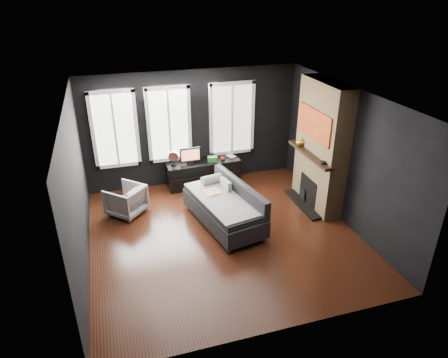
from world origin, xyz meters
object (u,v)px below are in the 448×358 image
object	(u,v)px
book	(229,153)
mug	(223,158)
monitor	(190,155)
armchair	(126,199)
media_console	(203,173)
sofa	(223,205)
mantel_vase	(300,141)

from	to	relation	value
book	mug	bearing A→B (deg)	-148.96
monitor	mug	xyz separation A→B (m)	(0.78, -0.02, -0.17)
armchair	book	size ratio (longest dim) A/B	3.08
media_console	monitor	distance (m)	0.60
media_console	book	size ratio (longest dim) A/B	7.74
sofa	monitor	bearing A→B (deg)	86.44
sofa	book	size ratio (longest dim) A/B	8.86
armchair	mug	distance (m)	2.52
armchair	media_console	bearing A→B (deg)	158.79
media_console	mantel_vase	bearing A→B (deg)	-34.82
book	armchair	bearing A→B (deg)	-160.09
armchair	mantel_vase	world-z (taller)	mantel_vase
sofa	book	world-z (taller)	sofa
mantel_vase	media_console	bearing A→B (deg)	147.77
armchair	mantel_vase	xyz separation A→B (m)	(3.77, -0.32, 0.98)
armchair	monitor	xyz separation A→B (m)	(1.58, 0.83, 0.47)
media_console	mantel_vase	world-z (taller)	mantel_vase
sofa	monitor	xyz separation A→B (m)	(-0.26, 1.81, 0.39)
sofa	media_console	size ratio (longest dim) A/B	1.15
monitor	mug	world-z (taller)	monitor
armchair	media_console	world-z (taller)	armchair
mantel_vase	book	bearing A→B (deg)	134.96
armchair	book	bearing A→B (deg)	153.83
media_console	monitor	world-z (taller)	monitor
mug	book	size ratio (longest dim) A/B	0.49
book	monitor	bearing A→B (deg)	-174.81
armchair	mantel_vase	bearing A→B (deg)	129.13
mug	mantel_vase	xyz separation A→B (m)	(1.41, -1.13, 0.67)
armchair	monitor	bearing A→B (deg)	161.68
sofa	armchair	bearing A→B (deg)	140.35
media_console	monitor	size ratio (longest dim) A/B	3.53
media_console	monitor	xyz separation A→B (m)	(-0.30, -0.04, 0.52)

